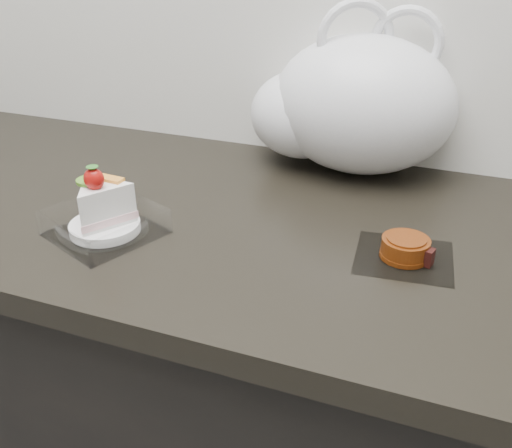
% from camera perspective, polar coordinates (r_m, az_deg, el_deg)
% --- Properties ---
extents(counter, '(2.04, 0.64, 0.90)m').
position_cam_1_polar(counter, '(1.23, -3.91, -17.45)').
color(counter, black).
rests_on(counter, ground).
extents(cake_tray, '(0.19, 0.19, 0.11)m').
position_cam_1_polar(cake_tray, '(0.89, -15.02, 0.82)').
color(cake_tray, white).
rests_on(cake_tray, counter).
extents(mooncake_wrap, '(0.15, 0.14, 0.03)m').
position_cam_1_polar(mooncake_wrap, '(0.84, 14.75, -2.53)').
color(mooncake_wrap, white).
rests_on(mooncake_wrap, counter).
extents(plastic_bag, '(0.43, 0.35, 0.31)m').
position_cam_1_polar(plastic_bag, '(1.09, 9.41, 11.60)').
color(plastic_bag, white).
rests_on(plastic_bag, counter).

